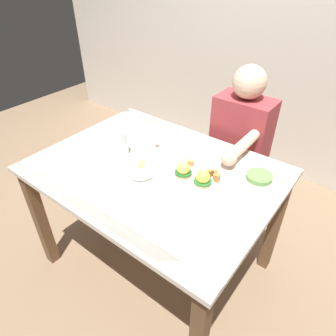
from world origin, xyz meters
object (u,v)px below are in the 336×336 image
Objects in this scene: water_glass_near at (121,144)px; diner_person at (238,145)px; dining_table at (155,185)px; coffee_mug at (150,137)px; fruit_bowl at (141,170)px; eggs_benedict_plate at (194,177)px; side_plate at (259,178)px; fork at (84,157)px.

diner_person is (0.40, 0.61, -0.15)m from water_glass_near.
dining_table is at bearing -106.04° from diner_person.
diner_person is (0.34, 0.44, -0.14)m from coffee_mug.
fruit_bowl is at bearing -105.35° from diner_person.
eggs_benedict_plate is 2.42× the size of coffee_mug.
water_glass_near is (-0.44, -0.04, 0.04)m from eggs_benedict_plate.
water_glass_near is (-0.21, 0.07, 0.03)m from fruit_bowl.
side_plate is 0.48m from diner_person.
dining_table is 1.05× the size of diner_person.
water_glass_near is (-0.06, -0.17, 0.01)m from coffee_mug.
side_plate reaches higher than fork.
fruit_bowl is 0.23m from water_glass_near.
eggs_benedict_plate is 1.35× the size of side_plate.
fork is 0.21m from water_glass_near.
dining_table is 0.28m from coffee_mug.
dining_table is 0.52m from side_plate.
fork is (-0.58, -0.19, -0.02)m from eggs_benedict_plate.
coffee_mug reaches higher than eggs_benedict_plate.
eggs_benedict_plate is 1.73× the size of fork.
dining_table is 0.28m from water_glass_near.
fruit_bowl is at bearing -100.14° from dining_table.
water_glass_near reaches higher than fork.
water_glass_near reaches higher than coffee_mug.
diner_person is (-0.04, 0.57, -0.11)m from eggs_benedict_plate.
dining_table is 10.78× the size of coffee_mug.
fruit_bowl is at bearing -19.51° from water_glass_near.
dining_table is at bearing 2.02° from water_glass_near.
side_plate is at bearing 38.37° from eggs_benedict_plate.
coffee_mug is (-0.17, 0.16, 0.16)m from dining_table.
diner_person reaches higher than fork.
coffee_mug is (-0.15, 0.24, 0.02)m from fruit_bowl.
fruit_bowl is 0.56m from side_plate.
fork is at bearing -121.87° from coffee_mug.
eggs_benedict_plate is at bearing 9.06° from dining_table.
dining_table is 10.00× the size of fruit_bowl.
dining_table is 0.25m from eggs_benedict_plate.
coffee_mug is at bearing 161.65° from eggs_benedict_plate.
fruit_bowl reaches higher than dining_table.
water_glass_near reaches higher than fruit_bowl.
fruit_bowl is 0.60× the size of side_plate.
dining_table is at bearing -153.67° from side_plate.
diner_person is (0.19, 0.68, -0.12)m from fruit_bowl.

